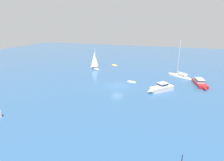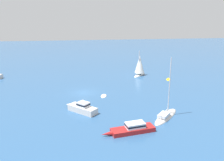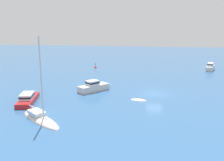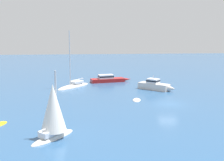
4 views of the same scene
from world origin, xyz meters
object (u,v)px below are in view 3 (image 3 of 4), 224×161
object	(u,v)px
sailboat_1	(40,119)
cabin_cruiser	(28,98)
rib	(138,100)
powerboat	(211,67)
motor_cruiser	(95,87)
channel_buoy	(95,68)

from	to	relation	value
sailboat_1	cabin_cruiser	bearing A→B (deg)	164.80
cabin_cruiser	rib	distance (m)	15.85
powerboat	motor_cruiser	world-z (taller)	motor_cruiser
cabin_cruiser	motor_cruiser	distance (m)	10.99
rib	channel_buoy	distance (m)	28.30
powerboat	sailboat_1	size ratio (longest dim) A/B	0.57
sailboat_1	rib	bearing A→B (deg)	79.57
powerboat	motor_cruiser	bearing A→B (deg)	154.07
cabin_cruiser	motor_cruiser	world-z (taller)	motor_cruiser
motor_cruiser	powerboat	bearing A→B (deg)	-4.97
sailboat_1	channel_buoy	bearing A→B (deg)	130.37
channel_buoy	rib	bearing A→B (deg)	23.99
powerboat	sailboat_1	xyz separation A→B (m)	(35.73, -27.18, -0.57)
channel_buoy	cabin_cruiser	bearing A→B (deg)	-8.05
motor_cruiser	channel_buoy	distance (m)	21.86
sailboat_1	motor_cruiser	bearing A→B (deg)	114.42
rib	powerboat	bearing A→B (deg)	-109.55
sailboat_1	channel_buoy	world-z (taller)	sailboat_1
powerboat	channel_buoy	xyz separation A→B (m)	(0.61, -27.60, -0.69)
cabin_cruiser	sailboat_1	size ratio (longest dim) A/B	0.78
cabin_cruiser	channel_buoy	size ratio (longest dim) A/B	5.20
rib	sailboat_1	size ratio (longest dim) A/B	0.24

